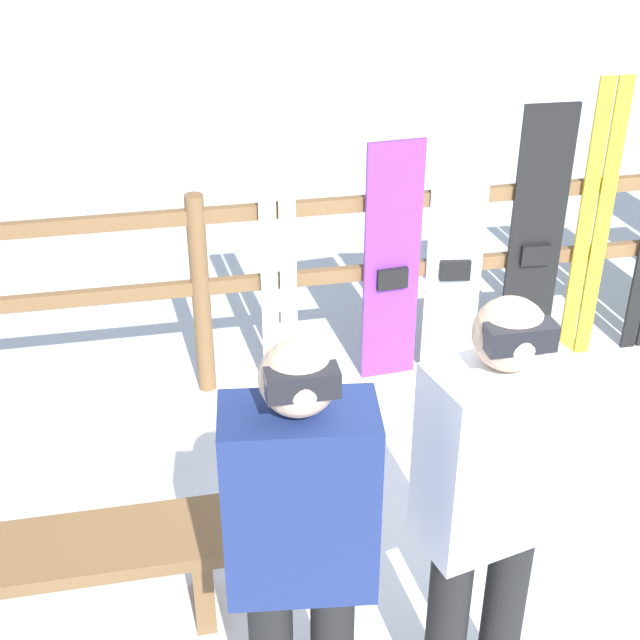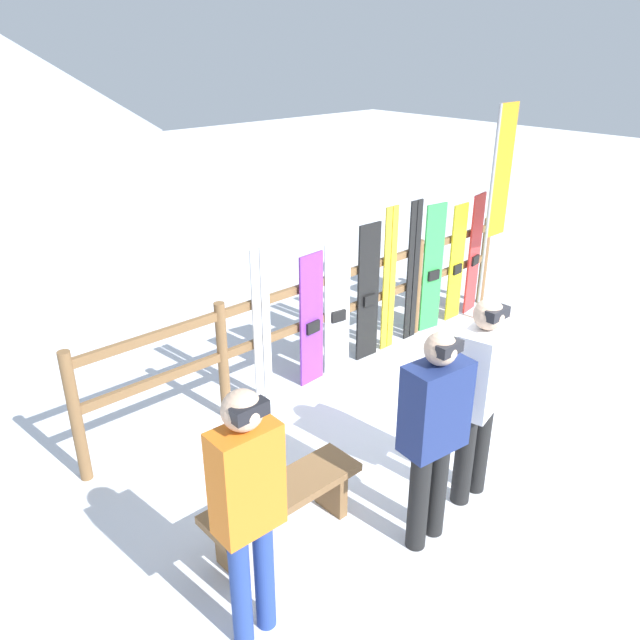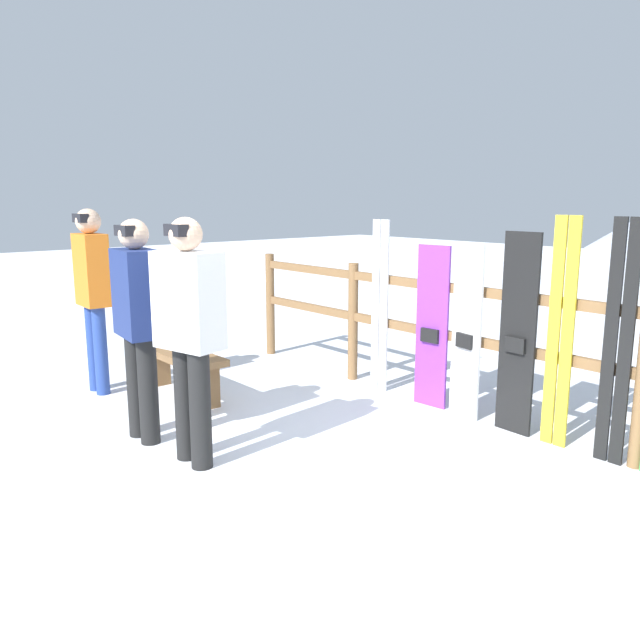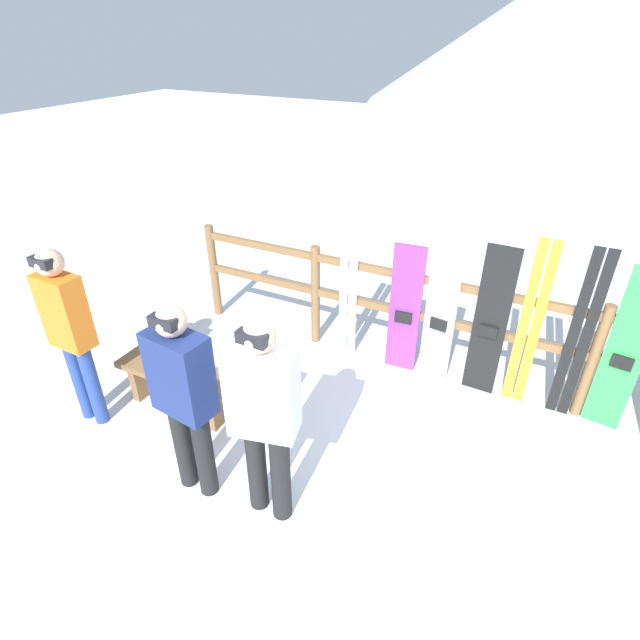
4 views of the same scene
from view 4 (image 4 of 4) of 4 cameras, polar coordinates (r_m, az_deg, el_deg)
name	(u,v)px [view 4 (image 4 of 4)]	position (r m, az deg, el deg)	size (l,w,h in m)	color
ground_plane	(370,493)	(4.23, 5.71, -19.08)	(40.00, 40.00, 0.00)	white
mountain_backdrop	(589,26)	(26.37, 28.39, 27.45)	(18.00, 18.00, 6.00)	#B2BCD1
fence	(440,316)	(5.11, 13.57, 0.46)	(5.70, 0.10, 1.18)	brown
bench	(178,380)	(4.91, -15.89, -6.61)	(1.23, 0.36, 0.45)	brown
person_orange	(69,326)	(4.71, -26.79, -0.62)	(0.39, 0.23, 1.72)	navy
person_navy	(183,392)	(3.72, -15.34, -7.99)	(0.48, 0.30, 1.66)	black
person_white	(264,412)	(3.43, -6.42, -10.39)	(0.50, 0.35, 1.69)	black
ski_pair_white	(348,288)	(5.27, 3.27, 3.62)	(0.20, 0.02, 1.62)	white
snowboard_purple	(405,311)	(5.13, 9.65, 1.07)	(0.32, 0.07, 1.42)	purple
snowboard_white	(440,317)	(5.05, 13.55, 0.31)	(0.31, 0.09, 1.45)	white
snowboard_black_stripe	(490,324)	(4.97, 18.85, -0.41)	(0.31, 0.06, 1.57)	black
ski_pair_yellow	(530,326)	(4.92, 22.85, -0.66)	(0.20, 0.02, 1.69)	yellow
ski_pair_black	(579,337)	(4.94, 27.51, -1.78)	(0.19, 0.02, 1.69)	black
snowboard_green	(625,354)	(5.00, 31.46, -3.30)	(0.31, 0.09, 1.59)	green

